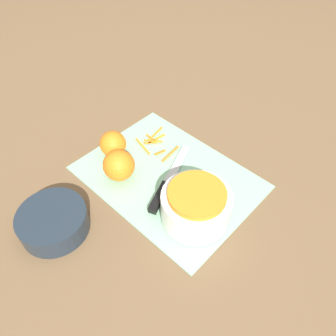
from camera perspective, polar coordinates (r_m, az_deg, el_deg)
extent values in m
plane|color=brown|center=(0.85, 0.00, -1.65)|extent=(4.00, 4.00, 0.00)
cube|color=#84B793|center=(0.85, 0.00, -1.51)|extent=(0.44, 0.32, 0.01)
cylinder|color=silver|center=(0.74, 4.84, -6.72)|extent=(0.16, 0.16, 0.08)
cylinder|color=orange|center=(0.71, 5.06, -4.69)|extent=(0.13, 0.13, 0.02)
cylinder|color=#1E2833|center=(0.78, -19.33, -8.79)|extent=(0.15, 0.15, 0.05)
cube|color=black|center=(0.79, -1.53, -5.08)|extent=(0.05, 0.09, 0.02)
cube|color=#B2B2B7|center=(0.87, 1.57, 0.53)|extent=(0.08, 0.15, 0.00)
sphere|color=orange|center=(0.89, -9.57, 4.15)|extent=(0.07, 0.07, 0.07)
sphere|color=orange|center=(0.82, -8.56, 0.47)|extent=(0.08, 0.08, 0.08)
cube|color=orange|center=(0.93, -3.10, 4.42)|extent=(0.03, 0.03, 0.00)
cube|color=orange|center=(0.90, -1.38, 2.74)|extent=(0.01, 0.03, 0.00)
cube|color=orange|center=(0.92, -4.42, 3.82)|extent=(0.07, 0.02, 0.00)
cube|color=orange|center=(0.95, -2.16, 6.03)|extent=(0.02, 0.07, 0.00)
cube|color=orange|center=(0.94, -1.98, 5.10)|extent=(0.01, 0.06, 0.00)
cube|color=orange|center=(0.93, -2.59, 4.74)|extent=(0.05, 0.04, 0.00)
cube|color=orange|center=(0.95, -2.99, 5.25)|extent=(0.04, 0.01, 0.00)
cube|color=orange|center=(0.89, 0.42, 2.52)|extent=(0.01, 0.07, 0.00)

